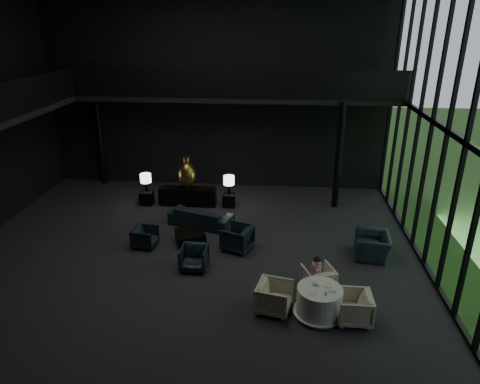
# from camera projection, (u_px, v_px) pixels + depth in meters

# --- Properties ---
(floor) EXTENTS (14.00, 12.00, 0.02)m
(floor) POSITION_uv_depth(u_px,v_px,m) (192.00, 253.00, 13.21)
(floor) COLOR black
(floor) RESTS_ON ground
(wall_back) EXTENTS (14.00, 0.04, 8.00)m
(wall_back) POSITION_uv_depth(u_px,v_px,m) (216.00, 91.00, 17.25)
(wall_back) COLOR black
(wall_back) RESTS_ON ground
(wall_front) EXTENTS (14.00, 0.04, 8.00)m
(wall_front) POSITION_uv_depth(u_px,v_px,m) (99.00, 220.00, 6.17)
(wall_front) COLOR black
(wall_front) RESTS_ON ground
(curtain_wall) EXTENTS (0.20, 12.00, 8.00)m
(curtain_wall) POSITION_uv_depth(u_px,v_px,m) (448.00, 131.00, 11.13)
(curtain_wall) COLOR black
(curtain_wall) RESTS_ON ground
(mezzanine_back) EXTENTS (12.00, 2.00, 0.25)m
(mezzanine_back) POSITION_uv_depth(u_px,v_px,m) (239.00, 96.00, 16.24)
(mezzanine_back) COLOR black
(mezzanine_back) RESTS_ON wall_back
(railing_left) EXTENTS (0.06, 12.00, 1.00)m
(railing_left) POSITION_uv_depth(u_px,v_px,m) (8.00, 100.00, 11.91)
(railing_left) COLOR black
(railing_left) RESTS_ON mezzanine_left
(railing_back) EXTENTS (12.00, 0.06, 1.00)m
(railing_back) POSITION_uv_depth(u_px,v_px,m) (236.00, 83.00, 15.10)
(railing_back) COLOR black
(railing_back) RESTS_ON mezzanine_back
(column_nw) EXTENTS (0.24, 0.24, 4.00)m
(column_nw) POSITION_uv_depth(u_px,v_px,m) (100.00, 139.00, 18.14)
(column_nw) COLOR black
(column_nw) RESTS_ON floor
(column_ne) EXTENTS (0.24, 0.24, 4.00)m
(column_ne) POSITION_uv_depth(u_px,v_px,m) (339.00, 157.00, 15.75)
(column_ne) COLOR black
(column_ne) RESTS_ON floor
(console) EXTENTS (2.19, 0.50, 0.70)m
(console) POSITION_uv_depth(u_px,v_px,m) (188.00, 196.00, 16.51)
(console) COLOR black
(console) RESTS_ON floor
(bronze_urn) EXTENTS (0.66, 0.66, 1.23)m
(bronze_urn) POSITION_uv_depth(u_px,v_px,m) (187.00, 175.00, 16.24)
(bronze_urn) COLOR olive
(bronze_urn) RESTS_ON console
(side_table_left) EXTENTS (0.48, 0.48, 0.53)m
(side_table_left) POSITION_uv_depth(u_px,v_px,m) (147.00, 198.00, 16.60)
(side_table_left) COLOR black
(side_table_left) RESTS_ON floor
(table_lamp_left) EXTENTS (0.42, 0.42, 0.70)m
(table_lamp_left) POSITION_uv_depth(u_px,v_px,m) (146.00, 179.00, 16.37)
(table_lamp_left) COLOR black
(table_lamp_left) RESTS_ON side_table_left
(side_table_right) EXTENTS (0.46, 0.46, 0.50)m
(side_table_right) POSITION_uv_depth(u_px,v_px,m) (229.00, 200.00, 16.41)
(side_table_right) COLOR black
(side_table_right) RESTS_ON floor
(table_lamp_right) EXTENTS (0.42, 0.42, 0.70)m
(table_lamp_right) POSITION_uv_depth(u_px,v_px,m) (229.00, 181.00, 16.21)
(table_lamp_right) COLOR black
(table_lamp_right) RESTS_ON side_table_right
(sofa) EXTENTS (2.45, 1.35, 0.92)m
(sofa) POSITION_uv_depth(u_px,v_px,m) (201.00, 213.00, 14.83)
(sofa) COLOR black
(sofa) RESTS_ON floor
(lounge_armchair_west) EXTENTS (0.67, 0.71, 0.66)m
(lounge_armchair_west) POSITION_uv_depth(u_px,v_px,m) (145.00, 237.00, 13.47)
(lounge_armchair_west) COLOR black
(lounge_armchair_west) RESTS_ON floor
(lounge_armchair_east) EXTENTS (1.15, 1.19, 0.96)m
(lounge_armchair_east) POSITION_uv_depth(u_px,v_px,m) (237.00, 235.00, 13.25)
(lounge_armchair_east) COLOR black
(lounge_armchair_east) RESTS_ON floor
(lounge_armchair_south) EXTENTS (0.76, 0.72, 0.76)m
(lounge_armchair_south) POSITION_uv_depth(u_px,v_px,m) (194.00, 257.00, 12.23)
(lounge_armchair_south) COLOR #202938
(lounge_armchair_south) RESTS_ON floor
(window_armchair) EXTENTS (0.85, 1.21, 1.00)m
(window_armchair) POSITION_uv_depth(u_px,v_px,m) (373.00, 242.00, 12.84)
(window_armchair) COLOR #192434
(window_armchair) RESTS_ON floor
(coffee_table) EXTENTS (1.14, 1.14, 0.39)m
(coffee_table) POSITION_uv_depth(u_px,v_px,m) (190.00, 237.00, 13.73)
(coffee_table) COLOR black
(coffee_table) RESTS_ON floor
(dining_table) EXTENTS (1.24, 1.24, 0.75)m
(dining_table) POSITION_uv_depth(u_px,v_px,m) (319.00, 303.00, 10.32)
(dining_table) COLOR white
(dining_table) RESTS_ON floor
(dining_chair_north) EXTENTS (0.93, 0.90, 0.76)m
(dining_chair_north) POSITION_uv_depth(u_px,v_px,m) (318.00, 278.00, 11.25)
(dining_chair_north) COLOR #BDB29F
(dining_chair_north) RESTS_ON floor
(dining_chair_east) EXTENTS (0.78, 0.84, 0.86)m
(dining_chair_east) POSITION_uv_depth(u_px,v_px,m) (354.00, 305.00, 10.08)
(dining_chair_east) COLOR silver
(dining_chair_east) RESTS_ON floor
(dining_chair_west) EXTENTS (0.97, 1.01, 0.88)m
(dining_chair_west) POSITION_uv_depth(u_px,v_px,m) (274.00, 295.00, 10.45)
(dining_chair_west) COLOR beige
(dining_chair_west) RESTS_ON floor
(child) EXTENTS (0.27, 0.27, 0.58)m
(child) POSITION_uv_depth(u_px,v_px,m) (317.00, 267.00, 11.08)
(child) COLOR #C48D9D
(child) RESTS_ON dining_chair_north
(plate_a) EXTENTS (0.30, 0.30, 0.01)m
(plate_a) POSITION_uv_depth(u_px,v_px,m) (313.00, 293.00, 10.00)
(plate_a) COLOR white
(plate_a) RESTS_ON dining_table
(plate_b) EXTENTS (0.22, 0.22, 0.01)m
(plate_b) POSITION_uv_depth(u_px,v_px,m) (328.00, 285.00, 10.27)
(plate_b) COLOR white
(plate_b) RESTS_ON dining_table
(saucer) EXTENTS (0.18, 0.18, 0.01)m
(saucer) POSITION_uv_depth(u_px,v_px,m) (332.00, 291.00, 10.08)
(saucer) COLOR white
(saucer) RESTS_ON dining_table
(coffee_cup) EXTENTS (0.10, 0.10, 0.06)m
(coffee_cup) POSITION_uv_depth(u_px,v_px,m) (335.00, 291.00, 10.01)
(coffee_cup) COLOR white
(coffee_cup) RESTS_ON saucer
(cereal_bowl) EXTENTS (0.17, 0.17, 0.08)m
(cereal_bowl) POSITION_uv_depth(u_px,v_px,m) (316.00, 283.00, 10.30)
(cereal_bowl) COLOR white
(cereal_bowl) RESTS_ON dining_table
(cream_pot) EXTENTS (0.06, 0.06, 0.06)m
(cream_pot) POSITION_uv_depth(u_px,v_px,m) (326.00, 294.00, 9.92)
(cream_pot) COLOR #99999E
(cream_pot) RESTS_ON dining_table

